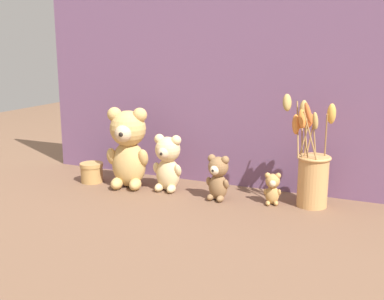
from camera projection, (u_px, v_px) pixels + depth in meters
The scene contains 8 objects.
ground_plane at pixel (190, 195), 1.60m from camera, with size 4.00×4.00×0.00m, color brown.
backdrop_wall at pixel (209, 79), 1.66m from camera, with size 1.29×0.02×0.74m.
teddy_bear_large at pixel (128, 146), 1.65m from camera, with size 0.16×0.14×0.28m.
teddy_bear_medium at pixel (168, 162), 1.62m from camera, with size 0.10×0.10×0.19m.
teddy_bear_small at pixel (218, 177), 1.53m from camera, with size 0.08×0.07×0.15m.
teddy_bear_tiny at pixel (272, 188), 1.49m from camera, with size 0.06×0.05×0.10m.
flower_vase at pixel (312, 170), 1.46m from camera, with size 0.16×0.13×0.35m.
decorative_tin_tall at pixel (92, 172), 1.73m from camera, with size 0.08×0.08×0.07m.
Camera 1 is at (0.63, -1.39, 0.50)m, focal length 45.00 mm.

